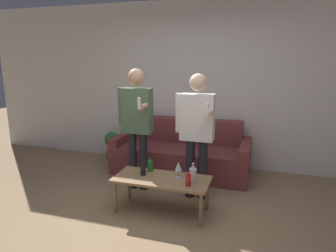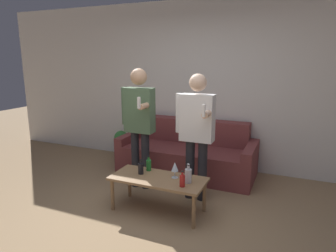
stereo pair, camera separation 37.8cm
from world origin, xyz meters
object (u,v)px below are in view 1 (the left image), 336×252
(person_standing_right, at_px, (197,127))
(coffee_table, at_px, (162,182))
(bottle_orange, at_px, (143,169))
(person_standing_left, at_px, (137,119))
(couch, at_px, (182,154))

(person_standing_right, bearing_deg, coffee_table, -121.98)
(bottle_orange, bearing_deg, person_standing_left, 119.60)
(person_standing_left, bearing_deg, coffee_table, -44.90)
(person_standing_left, relative_size, person_standing_right, 1.03)
(couch, relative_size, bottle_orange, 11.59)
(couch, distance_m, person_standing_right, 1.14)
(bottle_orange, xyz_separation_m, person_standing_right, (0.54, 0.46, 0.45))
(coffee_table, relative_size, person_standing_left, 0.68)
(couch, xyz_separation_m, bottle_orange, (-0.14, -1.30, 0.20))
(couch, relative_size, coffee_table, 1.88)
(coffee_table, xyz_separation_m, person_standing_left, (-0.52, 0.52, 0.61))
(couch, height_order, person_standing_left, person_standing_left)
(person_standing_left, bearing_deg, couch, 62.66)
(coffee_table, relative_size, person_standing_right, 0.70)
(coffee_table, distance_m, bottle_orange, 0.27)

